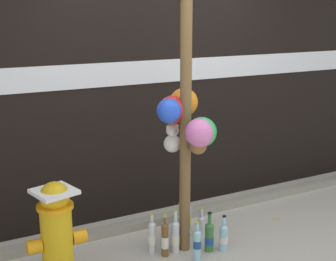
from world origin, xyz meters
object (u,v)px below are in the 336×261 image
object	(u,v)px
bottle_1	(152,237)
bottle_7	(175,236)
bottle_10	(187,217)
bottle_4	(197,244)
bottle_2	(165,240)
bottle_5	(224,237)
bottle_9	(201,225)
bottle_3	(209,237)
bottle_6	(165,232)
bottle_0	(180,223)
memorial_post	(186,102)
fire_hydrant	(57,231)
bottle_8	(176,234)

from	to	relation	value
bottle_1	bottle_7	distance (m)	0.21
bottle_7	bottle_10	size ratio (longest dim) A/B	0.97
bottle_4	bottle_10	bearing A→B (deg)	68.64
bottle_2	bottle_5	distance (m)	0.54
bottle_5	bottle_9	xyz separation A→B (m)	(-0.03, 0.33, -0.01)
bottle_1	bottle_3	world-z (taller)	bottle_1
bottle_6	bottle_9	bearing A→B (deg)	-4.44
bottle_0	bottle_1	bearing A→B (deg)	-154.43
memorial_post	bottle_10	xyz separation A→B (m)	(0.19, 0.29, -1.20)
fire_hydrant	memorial_post	bearing A→B (deg)	-0.81
bottle_5	bottle_7	size ratio (longest dim) A/B	0.84
bottle_0	bottle_5	xyz separation A→B (m)	(0.19, -0.45, 0.01)
memorial_post	bottle_2	size ratio (longest dim) A/B	6.93
bottle_1	bottle_3	xyz separation A→B (m)	(0.47, -0.21, -0.01)
bottle_3	bottle_7	size ratio (longest dim) A/B	0.92
bottle_1	bottle_7	world-z (taller)	bottle_7
memorial_post	bottle_9	world-z (taller)	memorial_post
bottle_0	bottle_6	bearing A→B (deg)	-157.38
bottle_2	bottle_8	size ratio (longest dim) A/B	1.20
fire_hydrant	bottle_5	xyz separation A→B (m)	(1.44, -0.19, -0.31)
memorial_post	bottle_1	distance (m)	1.24
bottle_6	bottle_8	xyz separation A→B (m)	(0.06, -0.10, 0.01)
bottle_2	bottle_3	xyz separation A→B (m)	(0.39, -0.11, -0.02)
fire_hydrant	bottle_5	size ratio (longest dim) A/B	2.49
fire_hydrant	bottle_5	distance (m)	1.49
bottle_6	bottle_4	bearing A→B (deg)	-75.86
bottle_10	bottle_8	bearing A→B (deg)	-139.19
memorial_post	fire_hydrant	size ratio (longest dim) A/B	3.15
bottle_8	bottle_4	bearing A→B (deg)	-81.94
bottle_1	bottle_6	world-z (taller)	bottle_1
memorial_post	bottle_10	world-z (taller)	memorial_post
bottle_6	bottle_7	world-z (taller)	bottle_7
bottle_5	bottle_9	size ratio (longest dim) A/B	1.13
fire_hydrant	bottle_1	distance (m)	0.91
bottle_8	bottle_5	bearing A→B (deg)	-36.80
bottle_8	bottle_3	bearing A→B (deg)	-42.46
bottle_0	bottle_8	bearing A→B (deg)	-129.06
memorial_post	bottle_2	world-z (taller)	memorial_post
fire_hydrant	bottle_10	distance (m)	1.40
memorial_post	bottle_6	distance (m)	1.26
memorial_post	bottle_8	world-z (taller)	memorial_post
bottle_3	bottle_9	bearing A→B (deg)	72.43
bottle_2	bottle_9	world-z (taller)	bottle_2
bottle_6	bottle_10	size ratio (longest dim) A/B	0.79
bottle_8	memorial_post	bearing A→B (deg)	-57.18
fire_hydrant	bottle_8	world-z (taller)	fire_hydrant
fire_hydrant	bottle_0	xyz separation A→B (m)	(1.25, 0.25, -0.32)
bottle_1	bottle_4	distance (m)	0.41
bottle_0	bottle_8	xyz separation A→B (m)	(-0.15, -0.19, 0.00)
bottle_10	bottle_5	bearing A→B (deg)	-77.60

